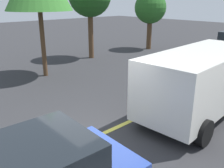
{
  "coord_description": "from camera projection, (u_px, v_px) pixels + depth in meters",
  "views": [
    {
      "loc": [
        -3.71,
        -4.94,
        3.78
      ],
      "look_at": [
        1.52,
        0.76,
        1.13
      ],
      "focal_mm": 39.71,
      "sensor_mm": 36.0,
      "label": 1
    }
  ],
  "objects": [
    {
      "name": "ground_plane",
      "position": [
        91.0,
        140.0,
        7.04
      ],
      "size": [
        80.0,
        80.0,
        0.0
      ],
      "primitive_type": "plane",
      "color": "#2D2D30"
    },
    {
      "name": "lane_marking_centre",
      "position": [
        156.0,
        109.0,
        8.96
      ],
      "size": [
        28.0,
        0.16,
        0.01
      ],
      "primitive_type": "cube",
      "color": "#E0D14C"
    },
    {
      "name": "tree_right_verge",
      "position": [
        150.0,
        8.0,
        18.97
      ],
      "size": [
        2.42,
        2.42,
        4.4
      ],
      "color": "#513823",
      "rests_on": "ground_plane"
    },
    {
      "name": "white_van",
      "position": [
        202.0,
        79.0,
        8.25
      ],
      "size": [
        5.31,
        2.52,
        2.2
      ],
      "color": "silver",
      "rests_on": "ground_plane"
    }
  ]
}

